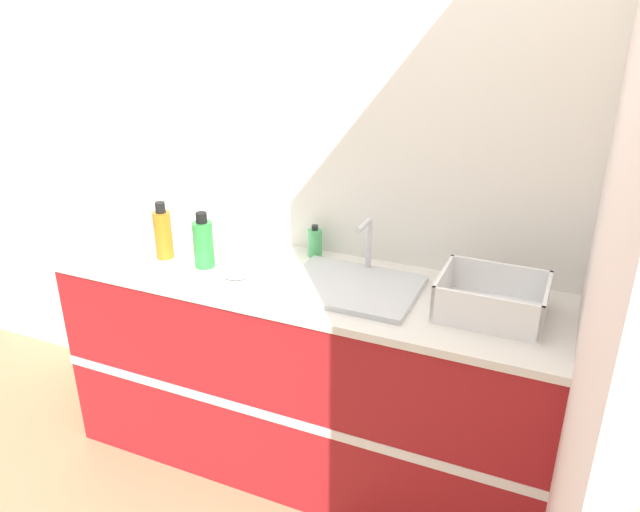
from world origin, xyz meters
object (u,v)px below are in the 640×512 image
Objects in this scene: sink at (353,285)px; bottle_amber at (163,233)px; paper_towel_roll at (236,246)px; bottle_green at (203,243)px; dish_rack at (491,302)px; soap_dispenser at (315,242)px.

bottle_amber reaches higher than sink.
bottle_green is (-0.16, 0.03, -0.03)m from paper_towel_roll.
soap_dispenser is at bearing 164.28° from dish_rack.
dish_rack is at bearing 1.03° from sink.
dish_rack is 1.49× the size of bottle_amber.
sink is at bearing 4.64° from bottle_green.
sink is at bearing 2.81° from bottle_amber.
bottle_green is at bearing -143.20° from soap_dispenser.
bottle_amber reaches higher than soap_dispenser.
bottle_amber is 1.77× the size of soap_dispenser.
bottle_amber is at bearing 177.18° from bottle_green.
soap_dispenser is (-0.75, 0.21, 0.01)m from dish_rack.
paper_towel_roll reaches higher than sink.
paper_towel_roll is 0.71× the size of dish_rack.
sink is at bearing 9.84° from paper_towel_roll.
soap_dispenser is (0.56, 0.26, -0.05)m from bottle_amber.
paper_towel_roll is at bearing -9.73° from bottle_green.
sink is 0.50m from dish_rack.
paper_towel_roll reaches higher than bottle_green.
paper_towel_roll reaches higher than bottle_amber.
paper_towel_roll is at bearing -5.96° from bottle_amber.
sink reaches higher than dish_rack.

